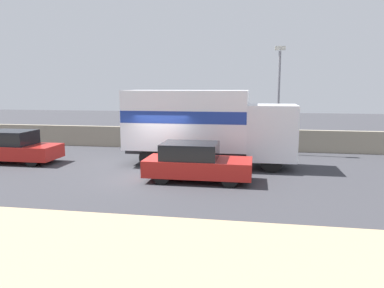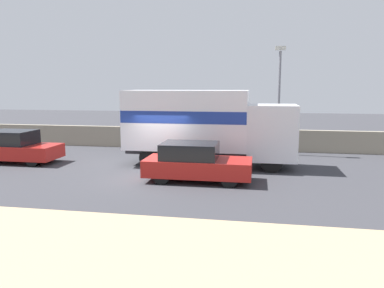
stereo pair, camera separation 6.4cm
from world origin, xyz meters
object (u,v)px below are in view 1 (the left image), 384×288
street_lamp (279,92)px  box_truck (204,123)px  car_hatchback (196,162)px  car_sedan_second (16,147)px

street_lamp → box_truck: street_lamp is taller
box_truck → car_hatchback: 3.26m
box_truck → car_hatchback: (0.12, -2.99, -1.28)m
car_hatchback → car_sedan_second: size_ratio=1.05×
car_hatchback → box_truck: bearing=92.3°
car_hatchback → car_sedan_second: (-9.39, 2.07, 0.02)m
street_lamp → car_sedan_second: 13.95m
street_lamp → car_sedan_second: (-12.89, -4.61, -2.70)m
box_truck → car_sedan_second: box_truck is taller
box_truck → car_hatchback: size_ratio=1.88×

